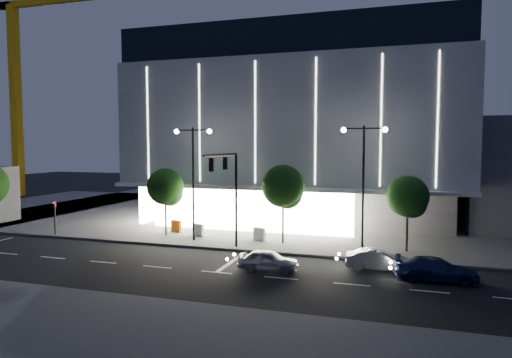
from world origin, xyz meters
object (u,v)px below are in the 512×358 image
Objects in this scene: tree_mid at (283,189)px; traffic_mast at (229,182)px; car_lead at (268,260)px; barrier_d at (259,234)px; tree_left at (166,189)px; street_lamp_west at (193,167)px; car_second at (378,260)px; barrier_a at (176,226)px; car_third at (436,269)px; tree_right at (408,199)px; street_lamp_east at (363,169)px; tower_crane at (20,57)px; ped_signal_far at (55,214)px; barrier_b at (198,230)px.

traffic_mast is at bearing -129.42° from tree_mid.
car_lead is 8.14m from barrier_d.
tree_left reaches higher than car_lead.
car_second is (14.24, -4.09, -5.32)m from street_lamp_west.
traffic_mast is 1.90× the size of car_lead.
car_second is at bearing 0.63° from barrier_a.
tree_mid is 12.81m from car_third.
tree_right is at bearing 17.02° from traffic_mast.
street_lamp_east is at bearing 0.00° from street_lamp_west.
traffic_mast reaches higher than car_lead.
tower_crane is 8.61× the size of car_lead.
traffic_mast is at bearing -33.65° from street_lamp_west.
ped_signal_far is 28.21m from tree_right.
traffic_mast reaches higher than barrier_a.
ped_signal_far reaches higher than car_lead.
traffic_mast is at bearing 45.18° from car_lead.
barrier_a is at bearing 137.63° from street_lamp_west.
tree_left is at bearing 176.35° from street_lamp_east.
tree_left is 1.04× the size of tree_right.
tower_crane is 47.17m from barrier_b.
tree_mid is 5.59× the size of barrier_a.
barrier_d is (-2.03, 0.38, -3.68)m from tree_mid.
car_third is at bearing -17.05° from street_lamp_west.
car_third is at bearing 0.64° from barrier_a.
tree_left reaches higher than car_second.
street_lamp_east is at bearing -161.37° from tree_right.
car_lead is at bearing -138.44° from tree_right.
tower_crane is at bearing 173.16° from barrier_a.
street_lamp_west is 16.19m from tree_right.
tree_right is 16.69m from barrier_b.
tree_mid is (3.03, 3.68, -0.69)m from traffic_mast.
car_lead is (19.86, -4.72, -1.25)m from ped_signal_far.
street_lamp_west reaches higher than tree_mid.
tree_mid is at bearing 50.58° from traffic_mast.
car_lead is at bearing -45.06° from barrier_d.
street_lamp_west is 3.00× the size of ped_signal_far.
car_second is at bearing -73.74° from car_lead.
traffic_mast is 9.43m from street_lamp_east.
street_lamp_east is 6.27m from tree_mid.
barrier_b is (-16.36, 0.53, -3.23)m from tree_right.
tree_right is (19.00, -0.00, -0.15)m from tree_left.
ped_signal_far is 0.81× the size of car_lead.
tree_right is at bearing 17.18° from barrier_a.
ped_signal_far is (-16.00, 1.16, -3.14)m from traffic_mast.
barrier_a is (-6.90, 5.31, -4.38)m from traffic_mast.
tree_mid is (19.03, 2.52, 2.45)m from ped_signal_far.
street_lamp_west is at bearing 49.48° from car_lead.
traffic_mast reaches higher than barrier_d.
car_second is (-1.78, -5.11, -3.25)m from tree_right.
traffic_mast reaches higher than tree_right.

